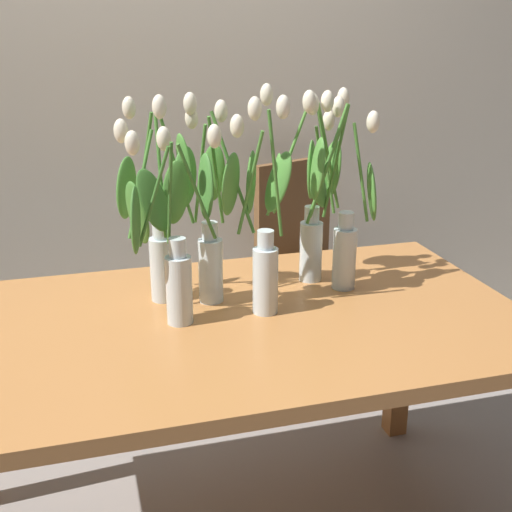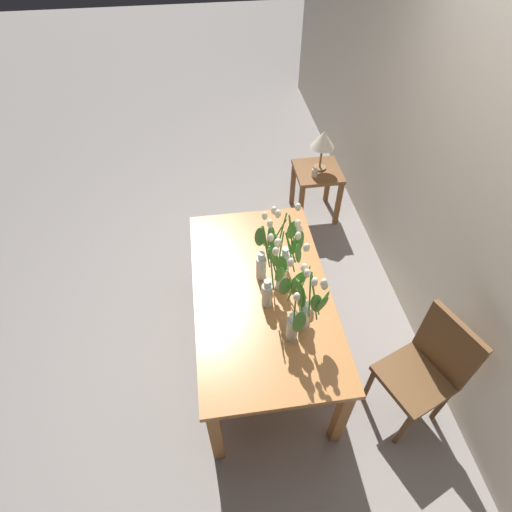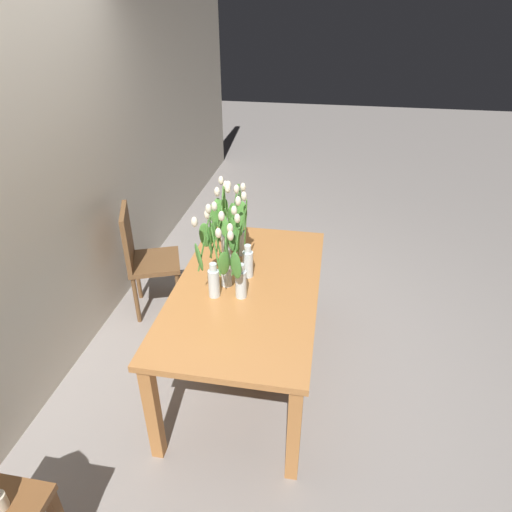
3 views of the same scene
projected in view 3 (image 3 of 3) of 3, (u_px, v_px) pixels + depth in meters
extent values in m
plane|color=gray|center=(248.00, 370.00, 3.18)|extent=(18.00, 18.00, 0.00)
cube|color=beige|center=(34.00, 181.00, 2.69)|extent=(9.00, 0.10, 2.70)
cube|color=#B7753D|center=(247.00, 288.00, 2.82)|extent=(1.60, 0.90, 0.04)
cube|color=#B7753D|center=(294.00, 433.00, 2.32)|extent=(0.07, 0.07, 0.70)
cube|color=#B7753D|center=(312.00, 279.00, 3.57)|extent=(0.07, 0.07, 0.70)
cube|color=#B7753D|center=(153.00, 412.00, 2.44)|extent=(0.07, 0.07, 0.70)
cube|color=#B7753D|center=(219.00, 270.00, 3.69)|extent=(0.07, 0.07, 0.70)
cylinder|color=silver|center=(226.00, 273.00, 2.77)|extent=(0.07, 0.07, 0.18)
cylinder|color=silver|center=(226.00, 257.00, 2.71)|extent=(0.04, 0.04, 0.05)
cylinder|color=silver|center=(227.00, 277.00, 2.78)|extent=(0.06, 0.06, 0.11)
cylinder|color=#478433|center=(216.00, 237.00, 2.63)|extent=(0.03, 0.09, 0.29)
ellipsoid|color=#F2E5C6|center=(207.00, 214.00, 2.56)|extent=(0.04, 0.04, 0.06)
ellipsoid|color=#4C8E38|center=(209.00, 241.00, 2.61)|extent=(0.10, 0.07, 0.18)
cylinder|color=#478433|center=(220.00, 232.00, 2.66)|extent=(0.06, 0.07, 0.31)
ellipsoid|color=#F2E5C6|center=(214.00, 206.00, 2.61)|extent=(0.04, 0.04, 0.06)
ellipsoid|color=#4C8E38|center=(212.00, 233.00, 2.68)|extent=(0.08, 0.09, 0.18)
cylinder|color=#478433|center=(232.00, 230.00, 2.67)|extent=(0.11, 0.07, 0.32)
ellipsoid|color=#F2E5C6|center=(238.00, 201.00, 2.62)|extent=(0.04, 0.04, 0.06)
ellipsoid|color=#4C8E38|center=(234.00, 230.00, 2.73)|extent=(0.06, 0.07, 0.17)
cylinder|color=silver|center=(248.00, 264.00, 2.86)|extent=(0.07, 0.07, 0.18)
cylinder|color=silver|center=(248.00, 249.00, 2.80)|extent=(0.04, 0.04, 0.05)
cylinder|color=silver|center=(248.00, 268.00, 2.87)|extent=(0.06, 0.06, 0.11)
cylinder|color=#478433|center=(241.00, 231.00, 2.70)|extent=(0.06, 0.07, 0.28)
ellipsoid|color=#F2E5C6|center=(234.00, 211.00, 2.61)|extent=(0.04, 0.04, 0.06)
ellipsoid|color=#4C8E38|center=(237.00, 234.00, 2.67)|extent=(0.08, 0.08, 0.17)
cylinder|color=#478433|center=(246.00, 223.00, 2.74)|extent=(0.05, 0.03, 0.34)
ellipsoid|color=#F2E5C6|center=(244.00, 196.00, 2.68)|extent=(0.04, 0.04, 0.06)
ellipsoid|color=#4C8E38|center=(239.00, 225.00, 2.78)|extent=(0.09, 0.09, 0.18)
cylinder|color=silver|center=(241.00, 243.00, 3.10)|extent=(0.07, 0.07, 0.18)
cylinder|color=silver|center=(240.00, 228.00, 3.04)|extent=(0.04, 0.04, 0.05)
cylinder|color=silver|center=(241.00, 247.00, 3.12)|extent=(0.06, 0.06, 0.11)
cylinder|color=#478433|center=(242.00, 208.00, 3.00)|extent=(0.06, 0.02, 0.28)
ellipsoid|color=#F2E5C6|center=(243.00, 187.00, 2.95)|extent=(0.04, 0.04, 0.06)
ellipsoid|color=#4C8E38|center=(241.00, 213.00, 3.07)|extent=(0.05, 0.09, 0.18)
cylinder|color=#478433|center=(234.00, 210.00, 2.92)|extent=(0.09, 0.06, 0.32)
ellipsoid|color=#F2E5C6|center=(228.00, 189.00, 2.81)|extent=(0.04, 0.04, 0.06)
ellipsoid|color=#4C8E38|center=(232.00, 215.00, 2.89)|extent=(0.06, 0.08, 0.18)
cylinder|color=#478433|center=(234.00, 208.00, 2.94)|extent=(0.05, 0.06, 0.33)
ellipsoid|color=#F2E5C6|center=(228.00, 185.00, 2.84)|extent=(0.04, 0.04, 0.06)
ellipsoid|color=#4C8E38|center=(230.00, 218.00, 2.93)|extent=(0.12, 0.07, 0.18)
cylinder|color=#478433|center=(238.00, 210.00, 2.90)|extent=(0.12, 0.02, 0.33)
ellipsoid|color=#F2E5C6|center=(237.00, 189.00, 2.76)|extent=(0.04, 0.04, 0.06)
ellipsoid|color=#4C8E38|center=(242.00, 214.00, 2.86)|extent=(0.04, 0.08, 0.17)
cylinder|color=silver|center=(241.00, 284.00, 2.66)|extent=(0.07, 0.07, 0.18)
cylinder|color=silver|center=(241.00, 268.00, 2.60)|extent=(0.04, 0.04, 0.05)
cylinder|color=silver|center=(241.00, 288.00, 2.68)|extent=(0.06, 0.06, 0.11)
cylinder|color=#3D752D|center=(235.00, 253.00, 2.50)|extent=(0.09, 0.04, 0.26)
ellipsoid|color=#F2E5C6|center=(230.00, 236.00, 2.39)|extent=(0.04, 0.04, 0.06)
ellipsoid|color=#427F33|center=(236.00, 265.00, 2.48)|extent=(0.05, 0.08, 0.18)
cylinder|color=#3D752D|center=(235.00, 249.00, 2.53)|extent=(0.02, 0.05, 0.27)
ellipsoid|color=#F2E5C6|center=(230.00, 228.00, 2.46)|extent=(0.04, 0.04, 0.06)
ellipsoid|color=#427F33|center=(228.00, 255.00, 2.52)|extent=(0.12, 0.05, 0.18)
cylinder|color=#3D752D|center=(239.00, 243.00, 2.59)|extent=(0.10, 0.04, 0.26)
ellipsoid|color=#F2E5C6|center=(237.00, 218.00, 2.56)|extent=(0.04, 0.04, 0.06)
ellipsoid|color=#427F33|center=(233.00, 240.00, 2.61)|extent=(0.05, 0.10, 0.18)
cylinder|color=silver|center=(214.00, 283.00, 2.67)|extent=(0.07, 0.07, 0.18)
cylinder|color=silver|center=(213.00, 267.00, 2.61)|extent=(0.04, 0.04, 0.05)
cylinder|color=silver|center=(214.00, 287.00, 2.68)|extent=(0.06, 0.06, 0.11)
cylinder|color=#478433|center=(218.00, 243.00, 2.52)|extent=(0.01, 0.06, 0.34)
ellipsoid|color=#F2E5C6|center=(221.00, 216.00, 2.43)|extent=(0.04, 0.04, 0.06)
ellipsoid|color=#4C8E38|center=(226.00, 248.00, 2.56)|extent=(0.09, 0.03, 0.18)
cylinder|color=#478433|center=(203.00, 246.00, 2.51)|extent=(0.06, 0.07, 0.32)
ellipsoid|color=#F2E5C6|center=(194.00, 222.00, 2.41)|extent=(0.04, 0.04, 0.06)
ellipsoid|color=#4C8E38|center=(199.00, 257.00, 2.49)|extent=(0.09, 0.09, 0.18)
cylinder|color=#478433|center=(216.00, 252.00, 2.49)|extent=(0.09, 0.07, 0.27)
ellipsoid|color=#F2E5C6|center=(218.00, 233.00, 2.38)|extent=(0.04, 0.04, 0.06)
ellipsoid|color=#4C8E38|center=(224.00, 263.00, 2.50)|extent=(0.08, 0.08, 0.18)
cylinder|color=#478433|center=(211.00, 238.00, 2.57)|extent=(0.10, 0.04, 0.32)
ellipsoid|color=#F2E5C6|center=(208.00, 209.00, 2.53)|extent=(0.04, 0.04, 0.06)
ellipsoid|color=#4C8E38|center=(205.00, 235.00, 2.60)|extent=(0.06, 0.08, 0.18)
cylinder|color=silver|center=(226.00, 247.00, 3.05)|extent=(0.07, 0.07, 0.18)
cylinder|color=silver|center=(226.00, 232.00, 2.99)|extent=(0.04, 0.04, 0.05)
cylinder|color=silver|center=(226.00, 250.00, 3.07)|extent=(0.06, 0.06, 0.11)
cylinder|color=#56933D|center=(221.00, 212.00, 2.96)|extent=(0.07, 0.07, 0.26)
ellipsoid|color=#F2E5C6|center=(217.00, 191.00, 2.93)|extent=(0.04, 0.04, 0.06)
ellipsoid|color=#4C8E38|center=(215.00, 216.00, 3.00)|extent=(0.07, 0.10, 0.18)
cylinder|color=#56933D|center=(221.00, 214.00, 2.84)|extent=(0.13, 0.02, 0.33)
ellipsoid|color=#F2E5C6|center=(217.00, 192.00, 2.70)|extent=(0.04, 0.04, 0.06)
ellipsoid|color=#4C8E38|center=(224.00, 226.00, 2.84)|extent=(0.05, 0.11, 0.18)
cylinder|color=#56933D|center=(226.00, 209.00, 2.95)|extent=(0.07, 0.01, 0.31)
ellipsoid|color=#F2E5C6|center=(226.00, 185.00, 2.90)|extent=(0.04, 0.04, 0.06)
ellipsoid|color=#4C8E38|center=(223.00, 210.00, 3.00)|extent=(0.03, 0.10, 0.18)
cylinder|color=#56933D|center=(223.00, 207.00, 2.96)|extent=(0.10, 0.05, 0.32)
ellipsoid|color=#F2E5C6|center=(221.00, 180.00, 2.92)|extent=(0.04, 0.04, 0.06)
ellipsoid|color=#4C8E38|center=(218.00, 210.00, 3.01)|extent=(0.08, 0.09, 0.17)
cube|color=brown|center=(154.00, 262.00, 3.60)|extent=(0.52, 0.52, 0.04)
cylinder|color=brown|center=(177.00, 273.00, 3.90)|extent=(0.04, 0.04, 0.43)
cylinder|color=brown|center=(179.00, 295.00, 3.61)|extent=(0.04, 0.04, 0.43)
cylinder|color=brown|center=(138.00, 277.00, 3.84)|extent=(0.04, 0.04, 0.43)
cylinder|color=brown|center=(136.00, 300.00, 3.55)|extent=(0.04, 0.04, 0.43)
cube|color=brown|center=(127.00, 237.00, 3.45)|extent=(0.39, 0.18, 0.46)
cylinder|color=beige|center=(0.00, 501.00, 1.77)|extent=(0.06, 0.06, 0.07)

